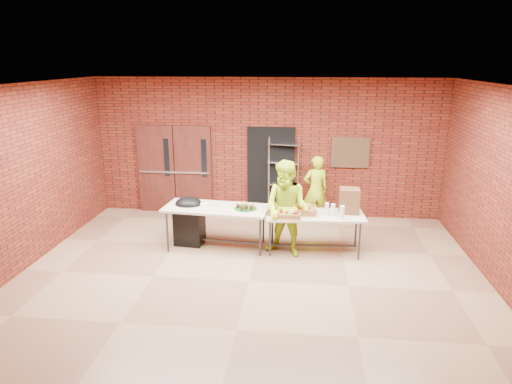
{
  "coord_description": "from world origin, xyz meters",
  "views": [
    {
      "loc": [
        0.86,
        -6.88,
        3.6
      ],
      "look_at": [
        -0.03,
        1.4,
        1.15
      ],
      "focal_mm": 32.0,
      "sensor_mm": 36.0,
      "label": 1
    }
  ],
  "objects_px": {
    "volunteer_man": "(287,209)",
    "table_left": "(216,210)",
    "table_right": "(315,217)",
    "coffee_dispenser": "(349,201)",
    "wire_rack": "(283,178)",
    "volunteer_woman": "(316,189)",
    "covered_grill": "(189,220)"
  },
  "relations": [
    {
      "from": "table_right",
      "to": "coffee_dispenser",
      "type": "distance_m",
      "value": 0.73
    },
    {
      "from": "wire_rack",
      "to": "covered_grill",
      "type": "xyz_separation_m",
      "value": [
        -1.78,
        -1.82,
        -0.45
      ]
    },
    {
      "from": "volunteer_man",
      "to": "table_left",
      "type": "bearing_deg",
      "value": -167.37
    },
    {
      "from": "table_left",
      "to": "coffee_dispenser",
      "type": "bearing_deg",
      "value": 8.24
    },
    {
      "from": "wire_rack",
      "to": "coffee_dispenser",
      "type": "relative_size",
      "value": 3.94
    },
    {
      "from": "table_right",
      "to": "volunteer_man",
      "type": "bearing_deg",
      "value": -164.83
    },
    {
      "from": "table_right",
      "to": "wire_rack",
      "type": "bearing_deg",
      "value": 105.31
    },
    {
      "from": "coffee_dispenser",
      "to": "volunteer_woman",
      "type": "distance_m",
      "value": 1.66
    },
    {
      "from": "volunteer_woman",
      "to": "volunteer_man",
      "type": "relative_size",
      "value": 0.85
    },
    {
      "from": "coffee_dispenser",
      "to": "covered_grill",
      "type": "relative_size",
      "value": 0.49
    },
    {
      "from": "covered_grill",
      "to": "volunteer_man",
      "type": "bearing_deg",
      "value": -4.11
    },
    {
      "from": "covered_grill",
      "to": "volunteer_woman",
      "type": "xyz_separation_m",
      "value": [
        2.52,
        1.55,
        0.28
      ]
    },
    {
      "from": "volunteer_woman",
      "to": "coffee_dispenser",
      "type": "bearing_deg",
      "value": 96.05
    },
    {
      "from": "table_right",
      "to": "volunteer_woman",
      "type": "height_order",
      "value": "volunteer_woman"
    },
    {
      "from": "covered_grill",
      "to": "volunteer_man",
      "type": "height_order",
      "value": "volunteer_man"
    },
    {
      "from": "volunteer_woman",
      "to": "wire_rack",
      "type": "bearing_deg",
      "value": -35.15
    },
    {
      "from": "covered_grill",
      "to": "volunteer_woman",
      "type": "bearing_deg",
      "value": 36.74
    },
    {
      "from": "table_left",
      "to": "volunteer_woman",
      "type": "height_order",
      "value": "volunteer_woman"
    },
    {
      "from": "wire_rack",
      "to": "volunteer_man",
      "type": "bearing_deg",
      "value": -75.52
    },
    {
      "from": "volunteer_woman",
      "to": "volunteer_man",
      "type": "bearing_deg",
      "value": 57.94
    },
    {
      "from": "coffee_dispenser",
      "to": "volunteer_woman",
      "type": "xyz_separation_m",
      "value": [
        -0.6,
        1.54,
        -0.23
      ]
    },
    {
      "from": "table_left",
      "to": "coffee_dispenser",
      "type": "height_order",
      "value": "coffee_dispenser"
    },
    {
      "from": "table_left",
      "to": "covered_grill",
      "type": "bearing_deg",
      "value": 175.08
    },
    {
      "from": "table_left",
      "to": "volunteer_man",
      "type": "distance_m",
      "value": 1.41
    },
    {
      "from": "wire_rack",
      "to": "coffee_dispenser",
      "type": "distance_m",
      "value": 2.25
    },
    {
      "from": "wire_rack",
      "to": "table_right",
      "type": "relative_size",
      "value": 0.99
    },
    {
      "from": "coffee_dispenser",
      "to": "volunteer_woman",
      "type": "relative_size",
      "value": 0.31
    },
    {
      "from": "wire_rack",
      "to": "volunteer_woman",
      "type": "bearing_deg",
      "value": -10.19
    },
    {
      "from": "wire_rack",
      "to": "volunteer_woman",
      "type": "height_order",
      "value": "wire_rack"
    },
    {
      "from": "coffee_dispenser",
      "to": "volunteer_man",
      "type": "bearing_deg",
      "value": -163.92
    },
    {
      "from": "table_right",
      "to": "volunteer_man",
      "type": "height_order",
      "value": "volunteer_man"
    },
    {
      "from": "table_left",
      "to": "table_right",
      "type": "distance_m",
      "value": 1.9
    }
  ]
}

